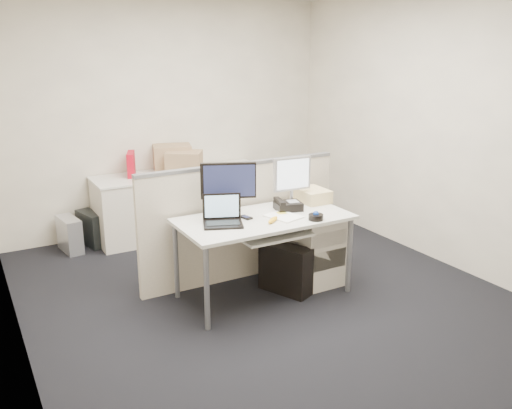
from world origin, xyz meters
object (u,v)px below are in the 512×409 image
desk (264,224)px  laptop (223,211)px  monitor_main (228,190)px  desk_phone (288,206)px

desk → laptop: bearing=-177.2°
desk → monitor_main: (-0.25, 0.18, 0.30)m
desk → monitor_main: 0.43m
desk_phone → laptop: bearing=-159.3°
desk → monitor_main: bearing=144.2°
desk → desk_phone: 0.33m
monitor_main → desk_phone: (0.55, -0.10, -0.20)m
monitor_main → desk_phone: size_ratio=2.07×
desk → monitor_main: monitor_main is taller
monitor_main → desk_phone: monitor_main is taller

